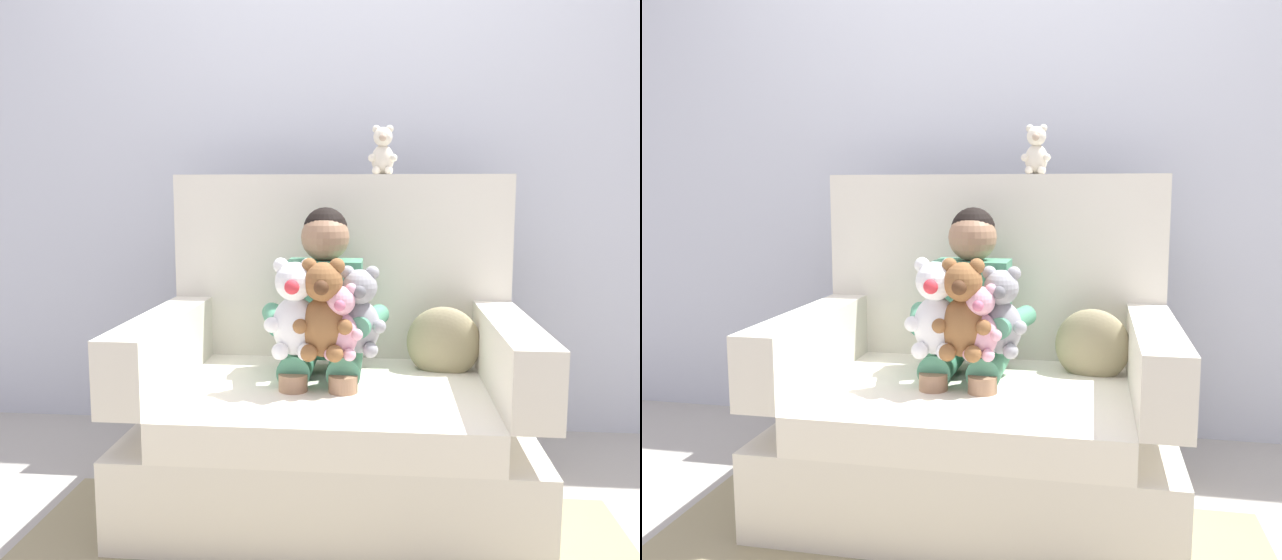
% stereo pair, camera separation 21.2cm
% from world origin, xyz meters
% --- Properties ---
extents(ground_plane, '(8.00, 8.00, 0.00)m').
position_xyz_m(ground_plane, '(0.00, 0.00, 0.00)').
color(ground_plane, '#ADA89E').
extents(back_wall, '(6.00, 0.10, 2.60)m').
position_xyz_m(back_wall, '(0.00, 0.78, 1.30)').
color(back_wall, silver).
rests_on(back_wall, ground).
extents(armchair, '(1.28, 0.92, 1.11)m').
position_xyz_m(armchair, '(0.00, 0.06, 0.33)').
color(armchair, silver).
rests_on(armchair, ground).
extents(seated_child, '(0.45, 0.39, 0.82)m').
position_xyz_m(seated_child, '(-0.04, 0.07, 0.62)').
color(seated_child, '#4C9370').
rests_on(seated_child, armchair).
extents(plush_brown, '(0.19, 0.15, 0.32)m').
position_xyz_m(plush_brown, '(-0.03, -0.11, 0.67)').
color(plush_brown, brown).
rests_on(plush_brown, armchair).
extents(plush_grey, '(0.17, 0.14, 0.29)m').
position_xyz_m(plush_grey, '(0.09, -0.05, 0.66)').
color(plush_grey, '#9E9EA3').
rests_on(plush_grey, armchair).
extents(plush_white, '(0.19, 0.15, 0.32)m').
position_xyz_m(plush_white, '(-0.12, -0.10, 0.67)').
color(plush_white, white).
rests_on(plush_white, armchair).
extents(plush_pink, '(0.14, 0.12, 0.24)m').
position_xyz_m(plush_pink, '(0.03, -0.11, 0.63)').
color(plush_pink, '#EAA8BC').
rests_on(plush_pink, armchair).
extents(plush_cream_on_backrest, '(0.11, 0.09, 0.18)m').
position_xyz_m(plush_cream_on_backrest, '(0.15, 0.39, 1.19)').
color(plush_cream_on_backrest, silver).
rests_on(plush_cream_on_backrest, armchair).
extents(throw_pillow, '(0.27, 0.15, 0.26)m').
position_xyz_m(throw_pillow, '(0.38, 0.17, 0.51)').
color(throw_pillow, '#998C66').
rests_on(throw_pillow, armchair).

